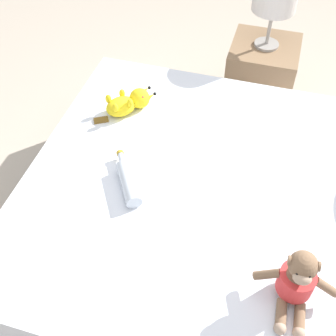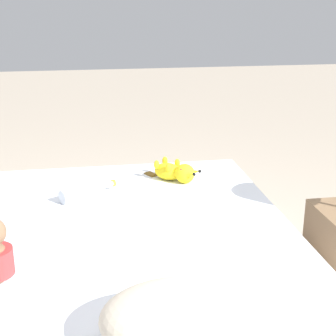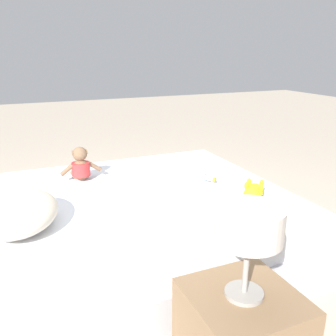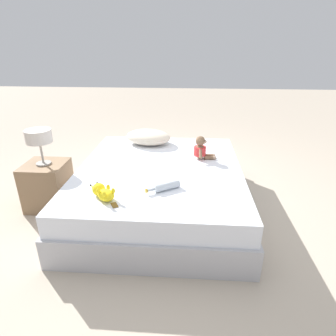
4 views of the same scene
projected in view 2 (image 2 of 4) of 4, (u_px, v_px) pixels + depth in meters
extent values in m
plane|color=#B7A893|center=(113.00, 335.00, 2.11)|extent=(16.00, 16.00, 0.00)
cube|color=#B2B2B7|center=(112.00, 309.00, 2.07)|extent=(1.57, 1.86, 0.26)
cube|color=white|center=(110.00, 261.00, 2.00)|extent=(1.52, 1.81, 0.19)
ellipsoid|color=beige|center=(196.00, 321.00, 1.35)|extent=(0.59, 0.48, 0.16)
ellipsoid|color=yellow|center=(168.00, 171.00, 2.60)|extent=(0.18, 0.18, 0.08)
sphere|color=yellow|center=(185.00, 174.00, 2.55)|extent=(0.10, 0.10, 0.10)
cone|color=yellow|center=(195.00, 172.00, 2.54)|extent=(0.07, 0.06, 0.05)
sphere|color=black|center=(200.00, 171.00, 2.52)|extent=(0.02, 0.02, 0.02)
cone|color=yellow|center=(189.00, 175.00, 2.50)|extent=(0.07, 0.06, 0.05)
sphere|color=black|center=(194.00, 174.00, 2.48)|extent=(0.02, 0.02, 0.02)
sphere|color=red|center=(188.00, 167.00, 2.56)|extent=(0.02, 0.02, 0.02)
sphere|color=red|center=(182.00, 170.00, 2.51)|extent=(0.02, 0.02, 0.02)
ellipsoid|color=yellow|center=(177.00, 163.00, 2.61)|extent=(0.04, 0.04, 0.05)
ellipsoid|color=yellow|center=(168.00, 168.00, 2.54)|extent=(0.04, 0.04, 0.05)
ellipsoid|color=yellow|center=(165.00, 161.00, 2.64)|extent=(0.04, 0.04, 0.05)
ellipsoid|color=yellow|center=(157.00, 165.00, 2.58)|extent=(0.04, 0.04, 0.05)
cube|color=brown|center=(151.00, 174.00, 2.67)|extent=(0.07, 0.08, 0.01)
cylinder|color=silver|center=(82.00, 192.00, 2.35)|extent=(0.22, 0.17, 0.07)
cylinder|color=silver|center=(107.00, 185.00, 2.44)|extent=(0.07, 0.06, 0.03)
cylinder|color=gold|center=(113.00, 183.00, 2.46)|extent=(0.03, 0.04, 0.03)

